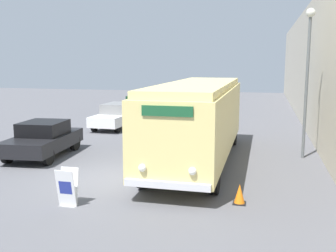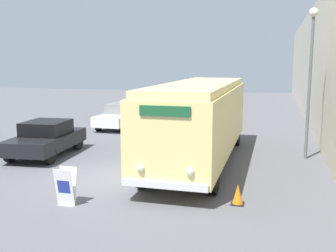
{
  "view_description": "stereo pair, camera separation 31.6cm",
  "coord_description": "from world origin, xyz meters",
  "px_view_note": "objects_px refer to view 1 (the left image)",
  "views": [
    {
      "loc": [
        5.01,
        -12.13,
        3.95
      ],
      "look_at": [
        1.91,
        0.42,
        1.83
      ],
      "focal_mm": 42.0,
      "sensor_mm": 36.0,
      "label": 1
    },
    {
      "loc": [
        5.31,
        -12.05,
        3.95
      ],
      "look_at": [
        1.91,
        0.42,
        1.83
      ],
      "focal_mm": 42.0,
      "sensor_mm": 36.0,
      "label": 2
    }
  ],
  "objects_px": {
    "parked_car_near": "(43,139)",
    "traffic_cone": "(240,194)",
    "parked_car_far": "(140,105)",
    "parked_car_distant": "(163,97)",
    "vintage_bus": "(198,117)",
    "streetlamp": "(308,62)",
    "parked_car_mid": "(117,115)",
    "sign_board": "(67,188)"
  },
  "relations": [
    {
      "from": "parked_car_near",
      "to": "traffic_cone",
      "type": "height_order",
      "value": "parked_car_near"
    },
    {
      "from": "parked_car_far",
      "to": "traffic_cone",
      "type": "distance_m",
      "value": 19.01
    },
    {
      "from": "parked_car_far",
      "to": "traffic_cone",
      "type": "xyz_separation_m",
      "value": [
        8.42,
        -17.03,
        -0.47
      ]
    },
    {
      "from": "parked_car_far",
      "to": "parked_car_distant",
      "type": "height_order",
      "value": "parked_car_distant"
    },
    {
      "from": "vintage_bus",
      "to": "streetlamp",
      "type": "xyz_separation_m",
      "value": [
        4.12,
        1.72,
        2.15
      ]
    },
    {
      "from": "parked_car_near",
      "to": "parked_car_far",
      "type": "distance_m",
      "value": 13.28
    },
    {
      "from": "parked_car_far",
      "to": "traffic_cone",
      "type": "height_order",
      "value": "parked_car_far"
    },
    {
      "from": "vintage_bus",
      "to": "parked_car_mid",
      "type": "height_order",
      "value": "vintage_bus"
    },
    {
      "from": "sign_board",
      "to": "parked_car_far",
      "type": "xyz_separation_m",
      "value": [
        -3.82,
        18.35,
        0.24
      ]
    },
    {
      "from": "parked_car_distant",
      "to": "traffic_cone",
      "type": "height_order",
      "value": "parked_car_distant"
    },
    {
      "from": "sign_board",
      "to": "vintage_bus",
      "type": "bearing_deg",
      "value": 64.52
    },
    {
      "from": "vintage_bus",
      "to": "parked_car_distant",
      "type": "xyz_separation_m",
      "value": [
        -6.33,
        18.74,
        -0.98
      ]
    },
    {
      "from": "sign_board",
      "to": "parked_car_distant",
      "type": "relative_size",
      "value": 0.25
    },
    {
      "from": "vintage_bus",
      "to": "parked_car_near",
      "type": "distance_m",
      "value": 6.6
    },
    {
      "from": "sign_board",
      "to": "streetlamp",
      "type": "distance_m",
      "value": 10.6
    },
    {
      "from": "parked_car_distant",
      "to": "traffic_cone",
      "type": "xyz_separation_m",
      "value": [
        8.25,
        -23.07,
        -0.54
      ]
    },
    {
      "from": "sign_board",
      "to": "parked_car_distant",
      "type": "height_order",
      "value": "parked_car_distant"
    },
    {
      "from": "sign_board",
      "to": "parked_car_near",
      "type": "distance_m",
      "value": 6.34
    },
    {
      "from": "vintage_bus",
      "to": "streetlamp",
      "type": "bearing_deg",
      "value": 22.63
    },
    {
      "from": "vintage_bus",
      "to": "parked_car_far",
      "type": "relative_size",
      "value": 2.22
    },
    {
      "from": "parked_car_mid",
      "to": "parked_car_far",
      "type": "relative_size",
      "value": 1.04
    },
    {
      "from": "streetlamp",
      "to": "traffic_cone",
      "type": "bearing_deg",
      "value": -110.06
    },
    {
      "from": "vintage_bus",
      "to": "streetlamp",
      "type": "height_order",
      "value": "streetlamp"
    },
    {
      "from": "streetlamp",
      "to": "parked_car_distant",
      "type": "height_order",
      "value": "streetlamp"
    },
    {
      "from": "parked_car_mid",
      "to": "sign_board",
      "type": "bearing_deg",
      "value": -73.07
    },
    {
      "from": "parked_car_near",
      "to": "traffic_cone",
      "type": "distance_m",
      "value": 9.22
    },
    {
      "from": "vintage_bus",
      "to": "traffic_cone",
      "type": "distance_m",
      "value": 4.97
    },
    {
      "from": "vintage_bus",
      "to": "sign_board",
      "type": "relative_size",
      "value": 9.59
    },
    {
      "from": "streetlamp",
      "to": "parked_car_mid",
      "type": "relative_size",
      "value": 1.27
    },
    {
      "from": "vintage_bus",
      "to": "traffic_cone",
      "type": "relative_size",
      "value": 17.7
    },
    {
      "from": "vintage_bus",
      "to": "parked_car_distant",
      "type": "bearing_deg",
      "value": 108.66
    },
    {
      "from": "parked_car_near",
      "to": "vintage_bus",
      "type": "bearing_deg",
      "value": 0.5
    },
    {
      "from": "parked_car_mid",
      "to": "traffic_cone",
      "type": "distance_m",
      "value": 14.0
    },
    {
      "from": "parked_car_near",
      "to": "parked_car_mid",
      "type": "distance_m",
      "value": 7.7
    },
    {
      "from": "sign_board",
      "to": "parked_car_far",
      "type": "distance_m",
      "value": 18.74
    },
    {
      "from": "streetlamp",
      "to": "parked_car_mid",
      "type": "xyz_separation_m",
      "value": [
        -10.26,
        5.4,
        -3.21
      ]
    },
    {
      "from": "sign_board",
      "to": "traffic_cone",
      "type": "relative_size",
      "value": 1.85
    },
    {
      "from": "vintage_bus",
      "to": "parked_car_mid",
      "type": "xyz_separation_m",
      "value": [
        -6.14,
        7.12,
        -1.06
      ]
    },
    {
      "from": "streetlamp",
      "to": "traffic_cone",
      "type": "relative_size",
      "value": 10.44
    },
    {
      "from": "vintage_bus",
      "to": "parked_car_near",
      "type": "bearing_deg",
      "value": -174.96
    },
    {
      "from": "parked_car_mid",
      "to": "vintage_bus",
      "type": "bearing_deg",
      "value": -47.44
    },
    {
      "from": "parked_car_mid",
      "to": "parked_car_distant",
      "type": "bearing_deg",
      "value": 92.76
    }
  ]
}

